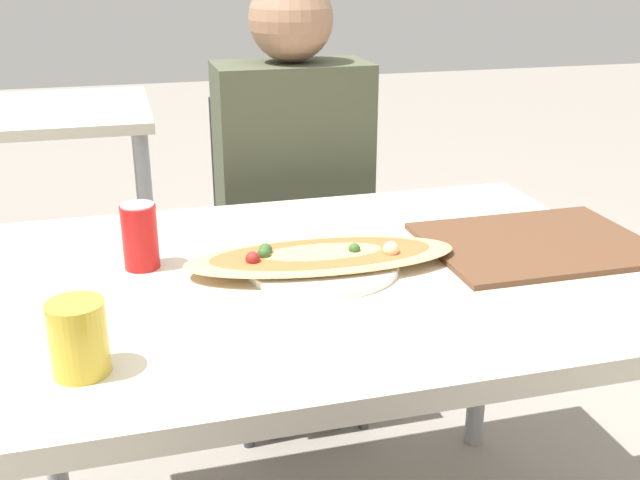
% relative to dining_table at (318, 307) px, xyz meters
% --- Properties ---
extents(dining_table, '(1.23, 0.86, 0.75)m').
position_rel_dining_table_xyz_m(dining_table, '(0.00, 0.00, 0.00)').
color(dining_table, beige).
rests_on(dining_table, ground_plane).
extents(chair_far_seated, '(0.40, 0.40, 0.92)m').
position_rel_dining_table_xyz_m(chair_far_seated, '(0.11, 0.76, -0.15)').
color(chair_far_seated, black).
rests_on(chair_far_seated, ground_plane).
extents(person_seated, '(0.40, 0.24, 1.25)m').
position_rel_dining_table_xyz_m(person_seated, '(0.11, 0.65, 0.07)').
color(person_seated, '#2D2D38').
rests_on(person_seated, ground_plane).
extents(pizza_main, '(0.52, 0.29, 0.05)m').
position_rel_dining_table_xyz_m(pizza_main, '(0.01, 0.01, 0.09)').
color(pizza_main, white).
rests_on(pizza_main, dining_table).
extents(soda_can, '(0.07, 0.07, 0.12)m').
position_rel_dining_table_xyz_m(soda_can, '(-0.31, 0.10, 0.14)').
color(soda_can, red).
rests_on(soda_can, dining_table).
extents(drink_glass, '(0.08, 0.08, 0.11)m').
position_rel_dining_table_xyz_m(drink_glass, '(-0.41, -0.26, 0.13)').
color(drink_glass, gold).
rests_on(drink_glass, dining_table).
extents(serving_tray, '(0.44, 0.34, 0.01)m').
position_rel_dining_table_xyz_m(serving_tray, '(0.46, 0.01, 0.08)').
color(serving_tray, brown).
rests_on(serving_tray, dining_table).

